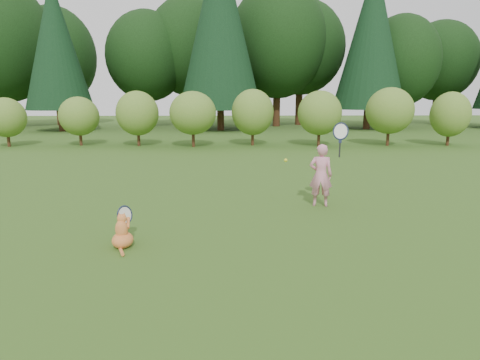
{
  "coord_description": "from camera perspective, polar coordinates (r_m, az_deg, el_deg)",
  "views": [
    {
      "loc": [
        -0.05,
        -6.8,
        2.23
      ],
      "look_at": [
        0.2,
        0.8,
        0.7
      ],
      "focal_mm": 30.0,
      "sensor_mm": 36.0,
      "label": 1
    }
  ],
  "objects": [
    {
      "name": "ground",
      "position": [
        7.15,
        -1.4,
        -6.79
      ],
      "size": [
        100.0,
        100.0,
        0.0
      ],
      "primitive_type": "plane",
      "color": "#274F16",
      "rests_on": "ground"
    },
    {
      "name": "shrub_row",
      "position": [
        19.81,
        -1.76,
        8.99
      ],
      "size": [
        28.0,
        3.0,
        2.8
      ],
      "primitive_type": null,
      "color": "#4A7A26",
      "rests_on": "ground"
    },
    {
      "name": "woodland_backdrop",
      "position": [
        30.26,
        -1.89,
        21.43
      ],
      "size": [
        48.0,
        10.0,
        15.0
      ],
      "primitive_type": null,
      "color": "black",
      "rests_on": "ground"
    },
    {
      "name": "child",
      "position": [
        8.61,
        11.5,
        0.88
      ],
      "size": [
        0.79,
        0.54,
        1.97
      ],
      "rotation": [
        0.0,
        0.0,
        2.91
      ],
      "color": "pink",
      "rests_on": "ground"
    },
    {
      "name": "cat",
      "position": [
        6.44,
        -16.41,
        -6.75
      ],
      "size": [
        0.39,
        0.75,
        0.74
      ],
      "rotation": [
        0.0,
        0.0,
        -0.07
      ],
      "color": "#CB6127",
      "rests_on": "ground"
    },
    {
      "name": "tennis_ball",
      "position": [
        7.98,
        6.52,
        2.81
      ],
      "size": [
        0.07,
        0.07,
        0.07
      ],
      "color": "gold",
      "rests_on": "ground"
    }
  ]
}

